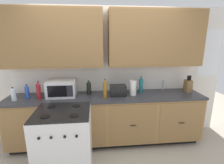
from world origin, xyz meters
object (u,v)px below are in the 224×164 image
(paper_towel_roll, at_px, (133,88))
(bottle_clear, at_px, (13,94))
(stove_range, at_px, (64,141))
(bottle_amber, at_px, (105,89))
(knife_block, at_px, (188,86))
(toaster, at_px, (118,90))
(bottle_red, at_px, (39,90))
(microwave, at_px, (62,88))
(bottle_blue, at_px, (27,91))
(bottle_teal, at_px, (141,85))
(bottle_dark, at_px, (89,87))

(paper_towel_roll, height_order, bottle_clear, paper_towel_roll)
(stove_range, height_order, bottle_amber, bottle_amber)
(knife_block, distance_m, paper_towel_roll, 1.08)
(toaster, relative_size, bottle_red, 0.92)
(knife_block, xyz_separation_m, paper_towel_roll, (-1.08, -0.09, 0.01))
(microwave, relative_size, bottle_amber, 1.47)
(microwave, height_order, bottle_clear, microwave)
(paper_towel_roll, height_order, bottle_amber, bottle_amber)
(toaster, xyz_separation_m, bottle_blue, (-1.53, 0.02, 0.02))
(microwave, height_order, bottle_amber, bottle_amber)
(bottle_blue, relative_size, bottle_teal, 0.79)
(stove_range, xyz_separation_m, bottle_amber, (0.62, 0.53, 0.61))
(bottle_blue, height_order, bottle_red, bottle_red)
(stove_range, height_order, microwave, microwave)
(bottle_amber, height_order, bottle_teal, bottle_amber)
(microwave, height_order, bottle_blue, microwave)
(knife_block, distance_m, bottle_red, 2.67)
(toaster, height_order, bottle_red, bottle_red)
(paper_towel_roll, bearing_deg, microwave, 176.46)
(bottle_dark, bearing_deg, bottle_red, -167.38)
(bottle_teal, bearing_deg, stove_range, -149.98)
(stove_range, bearing_deg, bottle_red, 129.47)
(knife_block, bearing_deg, bottle_clear, -176.63)
(microwave, distance_m, toaster, 0.98)
(bottle_teal, distance_m, bottle_dark, 0.96)
(stove_range, relative_size, knife_block, 3.06)
(bottle_clear, height_order, bottle_dark, bottle_dark)
(bottle_dark, bearing_deg, bottle_clear, -169.23)
(toaster, distance_m, knife_block, 1.35)
(bottle_amber, xyz_separation_m, bottle_dark, (-0.28, 0.23, -0.04))
(microwave, bearing_deg, stove_range, -80.01)
(bottle_blue, height_order, bottle_teal, bottle_teal)
(microwave, relative_size, bottle_red, 1.58)
(toaster, distance_m, bottle_teal, 0.47)
(toaster, distance_m, bottle_dark, 0.53)
(microwave, distance_m, bottle_blue, 0.56)
(microwave, xyz_separation_m, bottle_amber, (0.74, -0.16, 0.02))
(bottle_amber, xyz_separation_m, bottle_teal, (0.68, 0.23, -0.01))
(toaster, distance_m, bottle_amber, 0.25)
(paper_towel_roll, height_order, bottle_blue, paper_towel_roll)
(bottle_amber, relative_size, bottle_red, 1.07)
(stove_range, xyz_separation_m, bottle_clear, (-0.85, 0.53, 0.57))
(knife_block, bearing_deg, stove_range, -162.19)
(microwave, xyz_separation_m, bottle_blue, (-0.56, -0.06, -0.02))
(toaster, distance_m, bottle_clear, 1.70)
(bottle_clear, relative_size, bottle_dark, 0.91)
(microwave, xyz_separation_m, paper_towel_roll, (1.24, -0.08, -0.01))
(toaster, height_order, knife_block, knife_block)
(toaster, bearing_deg, bottle_red, -178.48)
(bottle_clear, xyz_separation_m, bottle_red, (0.38, 0.05, 0.04))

